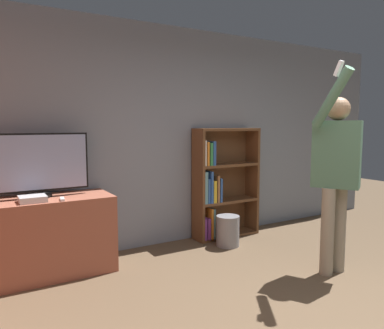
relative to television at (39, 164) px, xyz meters
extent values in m
cube|color=gray|center=(1.80, 0.27, 0.24)|extent=(6.98, 0.06, 2.70)
cube|color=#93513D|center=(0.00, -0.07, -0.72)|extent=(1.33, 0.58, 0.78)
cylinder|color=black|center=(0.00, 0.00, -0.31)|extent=(0.22, 0.22, 0.03)
cylinder|color=black|center=(0.00, 0.00, -0.27)|extent=(0.06, 0.06, 0.05)
cube|color=black|center=(0.00, 0.00, 0.02)|extent=(0.95, 0.04, 0.58)
cube|color=#8C9EC6|center=(0.00, -0.02, 0.02)|extent=(0.91, 0.01, 0.54)
cube|color=silver|center=(-0.10, -0.21, -0.30)|extent=(0.24, 0.21, 0.06)
cube|color=white|center=(0.15, -0.27, -0.32)|extent=(0.06, 0.14, 0.02)
cube|color=brown|center=(1.90, 0.08, -0.38)|extent=(0.04, 0.28, 1.45)
cube|color=brown|center=(2.78, 0.08, -0.38)|extent=(0.04, 0.28, 1.45)
cube|color=brown|center=(2.34, 0.21, -0.38)|extent=(0.92, 0.01, 1.45)
cube|color=brown|center=(2.34, 0.08, -1.09)|extent=(0.85, 0.28, 0.04)
cube|color=brown|center=(2.34, 0.08, -0.63)|extent=(0.85, 0.28, 0.04)
cube|color=brown|center=(2.34, 0.08, -0.14)|extent=(0.85, 0.28, 0.04)
cube|color=brown|center=(2.34, 0.08, 0.32)|extent=(0.85, 0.28, 0.04)
cube|color=#7A3889|center=(1.93, 0.05, -0.95)|extent=(0.03, 0.22, 0.29)
cube|color=#7A3889|center=(1.98, 0.05, -0.95)|extent=(0.04, 0.22, 0.29)
cube|color=orange|center=(2.03, 0.06, -0.89)|extent=(0.03, 0.24, 0.41)
cube|color=#5B8E99|center=(2.06, 0.06, -0.89)|extent=(0.03, 0.24, 0.40)
cube|color=#5B8E99|center=(1.94, 0.05, -0.40)|extent=(0.04, 0.22, 0.41)
cube|color=#2D569E|center=(1.98, 0.04, -0.45)|extent=(0.03, 0.21, 0.32)
cube|color=#2D569E|center=(2.02, 0.05, -0.40)|extent=(0.03, 0.23, 0.41)
cube|color=gold|center=(2.07, 0.05, -0.47)|extent=(0.04, 0.23, 0.28)
cube|color=#99663D|center=(2.12, 0.04, -0.44)|extent=(0.03, 0.21, 0.35)
cube|color=#2D569E|center=(2.17, 0.04, -0.45)|extent=(0.03, 0.20, 0.31)
cube|color=beige|center=(1.93, 0.05, 0.04)|extent=(0.02, 0.21, 0.32)
cube|color=orange|center=(1.96, 0.04, 0.03)|extent=(0.03, 0.20, 0.30)
cube|color=#338447|center=(2.01, 0.04, 0.02)|extent=(0.04, 0.21, 0.29)
cube|color=#2D569E|center=(2.06, 0.04, 0.03)|extent=(0.04, 0.20, 0.30)
cylinder|color=gray|center=(2.44, -1.50, -0.67)|extent=(0.13, 0.13, 0.88)
cylinder|color=gray|center=(2.62, -1.50, -0.67)|extent=(0.13, 0.13, 0.88)
cube|color=#477056|center=(2.53, -1.50, 0.10)|extent=(0.42, 0.49, 0.66)
sphere|color=#9E7556|center=(2.53, -1.50, 0.54)|extent=(0.23, 0.23, 0.23)
cylinder|color=#477056|center=(2.78, -1.50, 0.09)|extent=(0.09, 0.09, 0.61)
cylinder|color=#477056|center=(2.28, -1.62, 0.63)|extent=(0.09, 0.42, 0.55)
cube|color=white|center=(2.28, -1.68, 0.89)|extent=(0.04, 0.09, 0.14)
cylinder|color=gray|center=(2.11, -0.27, -0.92)|extent=(0.29, 0.29, 0.38)
camera|label=1|loc=(-0.58, -3.93, 0.39)|focal=35.00mm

